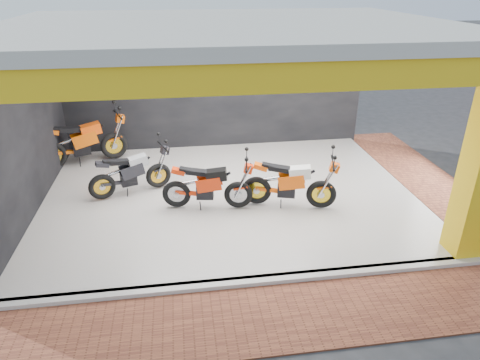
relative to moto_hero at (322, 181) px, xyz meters
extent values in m
plane|color=#2D2D30|center=(-1.77, -1.04, -0.72)|extent=(80.00, 80.00, 0.00)
cube|color=white|center=(-1.77, 0.96, -0.67)|extent=(8.00, 6.00, 0.10)
cube|color=beige|center=(-1.77, 0.96, 2.88)|extent=(8.40, 6.40, 0.20)
cube|color=black|center=(-1.77, 4.06, 1.03)|extent=(8.20, 0.20, 3.50)
cube|color=black|center=(-5.87, 0.96, 1.03)|extent=(0.20, 6.20, 3.50)
cube|color=yellow|center=(-1.77, -2.04, 2.58)|extent=(8.40, 0.30, 0.40)
cube|color=yellow|center=(2.23, 0.96, 2.58)|extent=(0.30, 6.40, 0.40)
cube|color=white|center=(-1.77, -2.06, -0.67)|extent=(8.00, 0.20, 0.10)
cube|color=#964D31|center=(-1.77, -2.84, -0.71)|extent=(9.00, 1.40, 0.03)
cube|color=#964D31|center=(3.03, 0.96, -0.71)|extent=(1.40, 7.00, 0.03)
camera|label=1|loc=(-2.76, -7.42, 3.72)|focal=32.00mm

